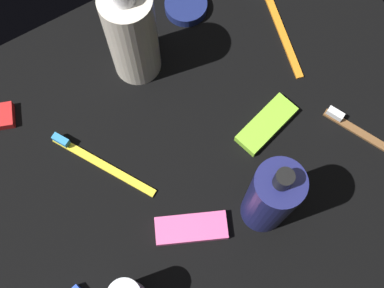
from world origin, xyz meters
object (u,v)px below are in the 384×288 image
Objects in this scene: bodywash_bottle at (135,33)px; toothbrush_brown at (370,137)px; snack_bar_pink at (191,228)px; cream_tin_left at (186,6)px; toothbrush_orange at (280,24)px; snack_bar_lime at (266,124)px; lotion_bottle at (271,198)px; toothbrush_yellow at (97,161)px.

bodywash_bottle is 39.18cm from toothbrush_brown.
cream_tin_left is at bearing 85.60° from snack_bar_pink.
toothbrush_orange is 18.24cm from snack_bar_lime.
lotion_bottle is 1.18× the size of toothbrush_brown.
toothbrush_orange is (-0.77, 23.81, 0.00)cm from toothbrush_brown.
snack_bar_lime is at bearing 141.78° from toothbrush_brown.
toothbrush_yellow is 37.68cm from toothbrush_orange.
toothbrush_yellow is at bearing 154.55° from toothbrush_brown.
toothbrush_brown is at bearing -88.14° from toothbrush_orange.
snack_bar_pink is at bearing 163.86° from lotion_bottle.
toothbrush_brown is 0.95× the size of toothbrush_orange.
lotion_bottle reaches higher than toothbrush_orange.
toothbrush_orange is (37.24, 5.72, 0.00)cm from toothbrush_yellow.
bodywash_bottle reaches higher than toothbrush_yellow.
toothbrush_yellow is at bearing 132.55° from lotion_bottle.
cream_tin_left is at bearing 74.72° from snack_bar_lime.
cream_tin_left is at bearing 77.41° from lotion_bottle.
cream_tin_left is at bearing 33.16° from toothbrush_yellow.
snack_bar_pink is (7.10, -16.05, 0.14)cm from toothbrush_yellow.
toothbrush_brown is (24.16, -29.64, -8.54)cm from bodywash_bottle.
snack_bar_pink is 1.44× the size of cream_tin_left.
lotion_bottle reaches higher than toothbrush_brown.
toothbrush_orange is at bearing 8.73° from toothbrush_yellow.
bodywash_bottle is 19.96cm from toothbrush_yellow.
toothbrush_brown is 16.07cm from snack_bar_lime.
cream_tin_left is at bearing 109.87° from toothbrush_brown.
lotion_bottle reaches higher than snack_bar_pink.
toothbrush_orange is 2.46× the size of cream_tin_left.
toothbrush_brown is at bearing -70.13° from cream_tin_left.
toothbrush_brown is 36.93cm from cream_tin_left.
lotion_bottle is 1.91× the size of snack_bar_lime.
snack_bar_pink is at bearing -171.76° from snack_bar_lime.
lotion_bottle is 37.40cm from cream_tin_left.
toothbrush_orange is (23.39, -5.83, -8.54)cm from bodywash_bottle.
toothbrush_brown is 30.98cm from snack_bar_pink.
toothbrush_orange is at bearing 51.44° from lotion_bottle.
lotion_bottle is 1.12× the size of toothbrush_orange.
toothbrush_brown is 1.62× the size of snack_bar_lime.
toothbrush_yellow is 26.66cm from snack_bar_lime.
toothbrush_brown reaches higher than snack_bar_lime.
toothbrush_orange reaches higher than cream_tin_left.
toothbrush_yellow is 17.54cm from snack_bar_pink.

